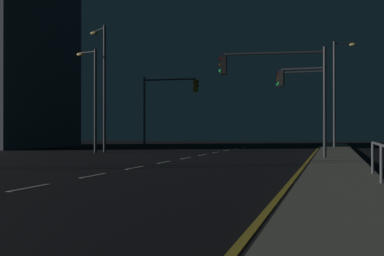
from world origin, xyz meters
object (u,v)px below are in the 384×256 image
(traffic_light_far_right, at_px, (304,93))
(traffic_light_far_left, at_px, (277,79))
(traffic_light_far_center, at_px, (167,98))
(street_lamp_median, at_px, (92,90))
(traffic_light_near_right, at_px, (304,91))
(street_lamp_far_end, at_px, (337,85))
(street_lamp_mid_block, at_px, (103,77))

(traffic_light_far_right, distance_m, traffic_light_far_left, 11.63)
(traffic_light_far_right, distance_m, traffic_light_far_center, 11.09)
(traffic_light_far_right, bearing_deg, street_lamp_median, -159.48)
(traffic_light_near_right, xyz_separation_m, street_lamp_far_end, (2.00, 11.43, 1.22))
(street_lamp_far_end, distance_m, street_lamp_median, 19.16)
(traffic_light_far_left, xyz_separation_m, traffic_light_far_center, (-9.88, 14.79, 0.03))
(traffic_light_far_right, distance_m, street_lamp_mid_block, 13.69)
(traffic_light_far_right, height_order, street_lamp_mid_block, street_lamp_mid_block)
(street_lamp_median, bearing_deg, traffic_light_far_center, 71.56)
(traffic_light_far_left, relative_size, traffic_light_near_right, 1.03)
(street_lamp_far_end, xyz_separation_m, street_lamp_median, (-15.64, -11.04, -0.93))
(traffic_light_far_center, distance_m, traffic_light_near_right, 13.87)
(traffic_light_far_right, relative_size, street_lamp_mid_block, 0.66)
(traffic_light_near_right, height_order, street_lamp_far_end, street_lamp_far_end)
(street_lamp_mid_block, bearing_deg, traffic_light_near_right, -6.01)
(street_lamp_far_end, bearing_deg, street_lamp_median, -144.77)
(traffic_light_far_center, bearing_deg, traffic_light_near_right, -38.13)
(traffic_light_far_right, bearing_deg, traffic_light_far_center, 163.33)
(street_lamp_far_end, bearing_deg, traffic_light_near_right, -99.91)
(traffic_light_far_left, relative_size, traffic_light_far_center, 0.95)
(street_lamp_far_end, height_order, street_lamp_mid_block, street_lamp_mid_block)
(street_lamp_mid_block, bearing_deg, traffic_light_far_right, 16.93)
(traffic_light_far_right, height_order, traffic_light_far_center, traffic_light_far_right)
(traffic_light_far_left, distance_m, street_lamp_median, 14.24)
(traffic_light_far_right, bearing_deg, traffic_light_near_right, -86.99)
(traffic_light_far_left, distance_m, street_lamp_mid_block, 14.53)
(traffic_light_far_center, relative_size, traffic_light_near_right, 1.09)
(street_lamp_mid_block, bearing_deg, street_lamp_far_end, 33.15)
(traffic_light_far_right, distance_m, traffic_light_near_right, 5.40)
(traffic_light_near_right, bearing_deg, traffic_light_far_left, -99.37)
(traffic_light_far_center, height_order, street_lamp_mid_block, street_lamp_mid_block)
(traffic_light_far_center, bearing_deg, traffic_light_far_left, -56.24)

